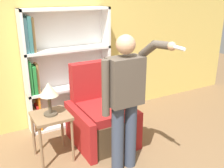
% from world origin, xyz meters
% --- Properties ---
extents(wall_back, '(8.00, 0.06, 2.80)m').
position_xyz_m(wall_back, '(0.00, 2.03, 1.40)').
color(wall_back, '#E0C160').
rests_on(wall_back, ground_plane).
extents(bookcase, '(1.39, 0.28, 1.91)m').
position_xyz_m(bookcase, '(0.12, 1.87, 0.96)').
color(bookcase, white).
rests_on(bookcase, ground_plane).
extents(armchair, '(0.80, 0.92, 1.14)m').
position_xyz_m(armchair, '(0.41, 1.12, 0.35)').
color(armchair, '#4C3823').
rests_on(armchair, ground_plane).
extents(person_standing, '(0.56, 0.78, 1.69)m').
position_xyz_m(person_standing, '(0.37, 0.37, 0.97)').
color(person_standing, '#384256').
rests_on(person_standing, ground_plane).
extents(side_table, '(0.46, 0.46, 0.64)m').
position_xyz_m(side_table, '(-0.34, 1.01, 0.53)').
color(side_table, '#846647').
rests_on(side_table, ground_plane).
extents(table_lamp, '(0.24, 0.24, 0.43)m').
position_xyz_m(table_lamp, '(-0.34, 1.01, 0.96)').
color(table_lamp, '#4C4233').
rests_on(table_lamp, side_table).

